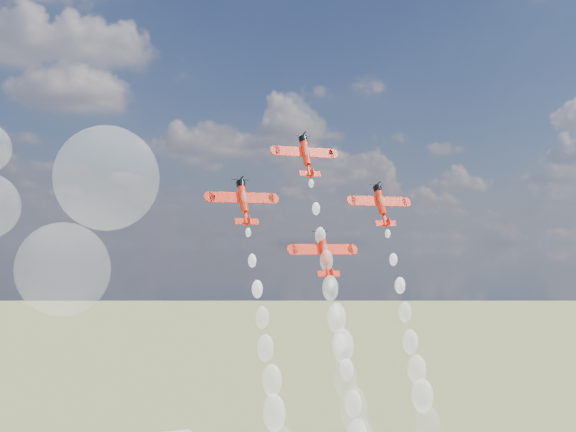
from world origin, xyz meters
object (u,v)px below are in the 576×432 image
(plane_slot, at_px, (324,253))
(plane_left, at_px, (243,201))
(plane_lead, at_px, (306,155))
(plane_right, at_px, (381,204))

(plane_slot, bearing_deg, plane_left, 165.28)
(plane_lead, distance_m, plane_slot, 21.87)
(plane_left, xyz_separation_m, plane_slot, (15.62, -4.10, -10.14))
(plane_lead, xyz_separation_m, plane_right, (15.62, -4.10, -10.14))
(plane_left, height_order, plane_right, same)
(plane_lead, relative_size, plane_right, 1.00)
(plane_left, relative_size, plane_right, 1.00)
(plane_lead, bearing_deg, plane_left, -165.28)
(plane_lead, distance_m, plane_left, 19.07)
(plane_lead, relative_size, plane_left, 1.00)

